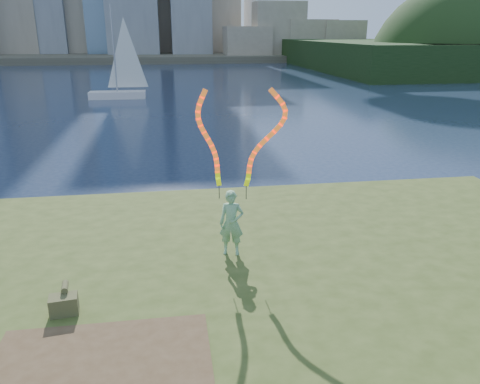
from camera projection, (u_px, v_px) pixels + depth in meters
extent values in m
plane|color=#1B2843|center=(228.00, 299.00, 9.90)|extent=(320.00, 320.00, 0.00)
cube|color=#364418|center=(247.00, 375.00, 7.51)|extent=(20.00, 18.00, 0.30)
cube|color=#364418|center=(244.00, 350.00, 7.71)|extent=(17.00, 15.00, 0.30)
cube|color=#364418|center=(243.00, 330.00, 7.82)|extent=(14.00, 12.00, 0.30)
cube|color=#494435|center=(171.00, 55.00, 98.50)|extent=(320.00, 40.00, 1.20)
imported|color=#16651B|center=(231.00, 223.00, 9.94)|extent=(0.58, 0.45, 1.43)
cylinder|color=black|center=(219.00, 192.00, 9.83)|extent=(0.02, 0.02, 0.30)
cylinder|color=black|center=(246.00, 192.00, 9.79)|extent=(0.02, 0.02, 0.30)
cube|color=#474527|center=(64.00, 305.00, 7.95)|extent=(0.50, 0.37, 0.33)
cylinder|color=#474527|center=(65.00, 287.00, 8.09)|extent=(0.15, 0.32, 0.11)
cube|color=silver|center=(118.00, 95.00, 39.28)|extent=(4.63, 1.49, 0.65)
cylinder|color=gray|center=(114.00, 50.00, 38.10)|extent=(0.13, 0.13, 7.03)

